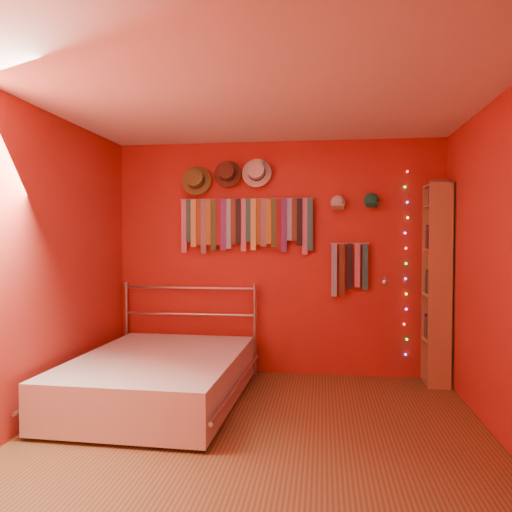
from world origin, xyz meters
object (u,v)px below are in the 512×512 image
at_px(tie_rack, 246,222).
at_px(bed, 159,377).
at_px(bookshelf, 441,283).
at_px(reading_lamp, 384,282).

height_order(tie_rack, bed, tie_rack).
relative_size(tie_rack, bookshelf, 0.72).
bearing_deg(bookshelf, reading_lamp, -177.88).
height_order(tie_rack, bookshelf, bookshelf).
bearing_deg(bed, reading_lamp, 24.86).
xyz_separation_m(reading_lamp, bookshelf, (0.55, 0.02, -0.01)).
bearing_deg(bed, bookshelf, 20.71).
bearing_deg(reading_lamp, bookshelf, 2.12).
height_order(bookshelf, bed, bookshelf).
bearing_deg(reading_lamp, tie_rack, 173.04).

